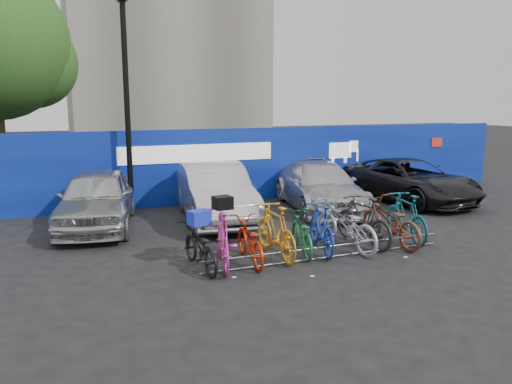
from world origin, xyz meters
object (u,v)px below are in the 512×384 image
bike_0 (200,247)px  bike_5 (321,228)px  car_3 (409,181)px  bike_4 (301,233)px  bike_rack (328,252)px  car_2 (319,186)px  bike_7 (363,221)px  lamppost (127,101)px  car_0 (96,199)px  bike_1 (223,238)px  bike_8 (390,222)px  bike_6 (345,225)px  bike_9 (406,217)px  bike_3 (276,231)px  bike_2 (249,241)px  car_1 (215,192)px

bike_0 → bike_5: 2.79m
car_3 → bike_4: 6.99m
bike_rack → car_2: bearing=63.2°
bike_rack → car_3: size_ratio=1.12×
bike_4 → bike_7: bearing=-166.7°
lamppost → bike_4: bearing=-61.9°
bike_rack → bike_7: bearing=26.0°
lamppost → car_0: lamppost is taller
bike_1 → bike_8: 4.07m
car_2 → bike_5: car_2 is taller
lamppost → bike_1: (1.01, -5.60, -2.68)m
car_2 → bike_8: car_2 is taller
bike_1 → bike_6: 2.92m
bike_rack → bike_0: size_ratio=3.24×
lamppost → bike_9: 8.27m
bike_5 → bike_6: 0.61m
bike_rack → car_0: (-4.28, 4.64, 0.60)m
bike_5 → car_3: bearing=-131.2°
bike_4 → bike_6: bearing=-172.0°
bike_1 → bike_3: size_ratio=1.02×
bike_3 → bike_8: bearing=178.0°
bike_2 → bike_0: bearing=6.2°
bike_rack → bike_8: bike_8 is taller
bike_1 → car_1: bearing=-92.1°
lamppost → bike_5: 6.97m
car_0 → bike_1: car_0 is taller
car_1 → bike_0: car_1 is taller
bike_5 → bike_7: (1.15, 0.10, 0.03)m
bike_0 → bike_6: bearing=177.5°
car_3 → bike_2: 8.19m
car_3 → bike_3: car_3 is taller
lamppost → bike_7: lamppost is taller
bike_3 → bike_6: (1.70, -0.01, -0.03)m
bike_8 → bike_7: bearing=-17.3°
bike_8 → bike_9: bearing=-167.3°
bike_4 → bike_3: bearing=20.8°
bike_6 → bike_7: (0.53, 0.10, 0.03)m
bike_5 → bike_8: (1.76, -0.06, -0.01)m
lamppost → car_3: 9.26m
bike_8 → lamppost: bearing=-49.6°
bike_6 → car_0: bearing=-45.7°
bike_0 → bike_3: 1.71m
bike_1 → bike_8: bike_1 is taller
car_1 → bike_2: bearing=-89.9°
car_2 → bike_3: size_ratio=2.52×
lamppost → bike_5: (3.31, -5.49, -2.72)m
bike_4 → bike_6: 1.06m
bike_7 → bike_9: bearing=173.5°
bike_4 → bike_5: bearing=-179.9°
bike_4 → bike_1: bearing=19.9°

